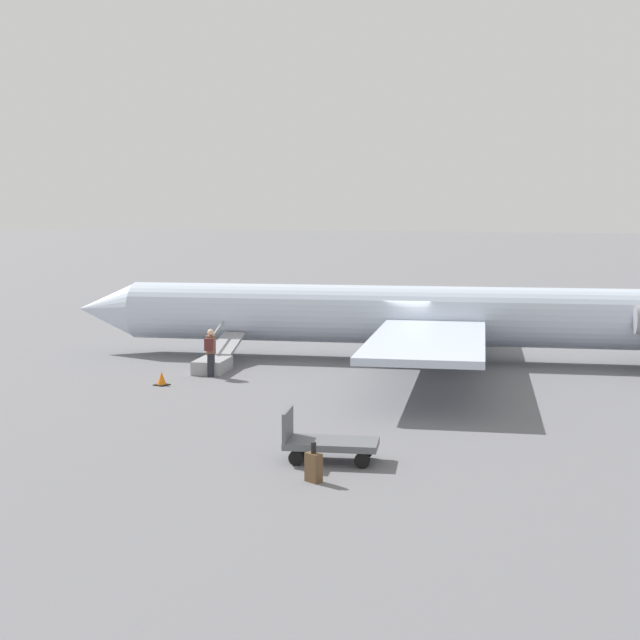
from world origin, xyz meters
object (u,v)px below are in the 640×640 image
object	(u,v)px
airplane_main	(430,315)
suitcase	(314,467)
boarding_stairs	(215,361)
passenger	(211,349)
luggage_cart	(326,442)

from	to	relation	value
airplane_main	suitcase	bearing A→B (deg)	85.01
airplane_main	suitcase	world-z (taller)	airplane_main
boarding_stairs	passenger	size ratio (longest dim) A/B	2.36
airplane_main	boarding_stairs	bearing A→B (deg)	25.45
boarding_stairs	suitcase	distance (m)	14.78
airplane_main	passenger	distance (m)	9.17
passenger	airplane_main	bearing A→B (deg)	-56.18
airplane_main	luggage_cart	xyz separation A→B (m)	(-4.13, 14.93, -1.39)
passenger	luggage_cart	bearing A→B (deg)	-149.56
passenger	luggage_cart	world-z (taller)	passenger
passenger	boarding_stairs	bearing A→B (deg)	10.31
airplane_main	luggage_cart	distance (m)	15.56
boarding_stairs	luggage_cart	world-z (taller)	boarding_stairs
airplane_main	suitcase	distance (m)	17.21
passenger	suitcase	bearing A→B (deg)	-153.09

